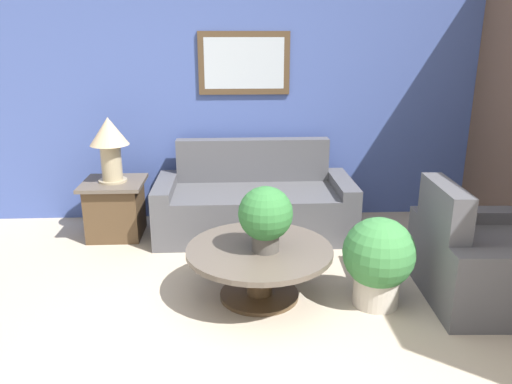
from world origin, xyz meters
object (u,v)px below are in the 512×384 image
object	(u,v)px
armchair	(489,263)
potted_plant_on_table	(266,216)
coffee_table	(259,261)
table_lamp	(109,141)
potted_plant_floor	(378,258)
side_table	(115,208)
couch_main	(254,204)

from	to	relation	value
armchair	potted_plant_on_table	bearing A→B (deg)	91.11
coffee_table	table_lamp	world-z (taller)	table_lamp
potted_plant_on_table	potted_plant_floor	bearing A→B (deg)	-7.42
coffee_table	potted_plant_on_table	size ratio (longest dim) A/B	2.26
potted_plant_on_table	potted_plant_floor	world-z (taller)	potted_plant_on_table
table_lamp	side_table	bearing A→B (deg)	-90.00
side_table	potted_plant_floor	size ratio (longest dim) A/B	0.87
coffee_table	side_table	distance (m)	1.87
potted_plant_on_table	coffee_table	bearing A→B (deg)	132.05
potted_plant_on_table	armchair	bearing A→B (deg)	-1.52
side_table	potted_plant_on_table	world-z (taller)	potted_plant_on_table
side_table	couch_main	bearing A→B (deg)	0.78
coffee_table	potted_plant_floor	size ratio (longest dim) A/B	1.63
armchair	side_table	xyz separation A→B (m)	(-3.07, 1.39, 0.00)
armchair	table_lamp	bearing A→B (deg)	68.24
side_table	potted_plant_floor	bearing A→B (deg)	-33.39
couch_main	side_table	xyz separation A→B (m)	(-1.37, -0.02, -0.01)
couch_main	table_lamp	world-z (taller)	table_lamp
table_lamp	potted_plant_on_table	size ratio (longest dim) A/B	1.28
coffee_table	couch_main	bearing A→B (deg)	88.89
coffee_table	potted_plant_floor	world-z (taller)	potted_plant_floor
potted_plant_on_table	table_lamp	bearing A→B (deg)	135.89
armchair	table_lamp	distance (m)	3.44
table_lamp	potted_plant_floor	size ratio (longest dim) A/B	0.93
side_table	table_lamp	world-z (taller)	table_lamp
armchair	couch_main	bearing A→B (deg)	52.89
side_table	potted_plant_floor	world-z (taller)	potted_plant_floor
couch_main	table_lamp	distance (m)	1.53
table_lamp	couch_main	bearing A→B (deg)	0.78
side_table	coffee_table	bearing A→B (deg)	-43.99
potted_plant_on_table	potted_plant_floor	distance (m)	0.88
couch_main	potted_plant_floor	world-z (taller)	couch_main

